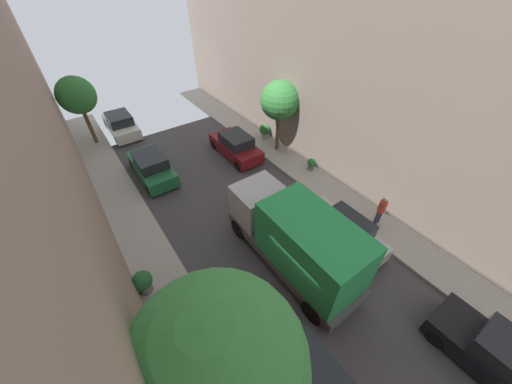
{
  "coord_description": "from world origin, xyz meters",
  "views": [
    {
      "loc": [
        -5.45,
        -3.86,
        10.5
      ],
      "look_at": [
        1.21,
        5.42,
        0.5
      ],
      "focal_mm": 19.3,
      "sensor_mm": 36.0,
      "label": 1
    }
  ],
  "objects_px": {
    "potted_plant_0": "(312,164)",
    "delivery_truck": "(296,238)",
    "parked_car_right_2": "(342,231)",
    "pedestrian": "(381,210)",
    "potted_plant_1": "(265,130)",
    "street_tree_0": "(77,96)",
    "street_tree_1": "(280,101)",
    "parked_car_right_1": "(504,361)",
    "parked_car_left_3": "(152,167)",
    "parked_car_left_4": "(121,125)",
    "potted_plant_2": "(143,282)",
    "parked_car_right_3": "(236,146)",
    "lamp_post": "(231,354)",
    "street_tree_2": "(217,365)",
    "parked_car_left_2": "(305,376)"
  },
  "relations": [
    {
      "from": "potted_plant_0",
      "to": "delivery_truck",
      "type": "bearing_deg",
      "value": -140.59
    },
    {
      "from": "parked_car_right_2",
      "to": "pedestrian",
      "type": "bearing_deg",
      "value": -8.17
    },
    {
      "from": "delivery_truck",
      "to": "potted_plant_1",
      "type": "xyz_separation_m",
      "value": [
        5.54,
        9.41,
        -1.07
      ]
    },
    {
      "from": "street_tree_0",
      "to": "street_tree_1",
      "type": "bearing_deg",
      "value": -39.69
    },
    {
      "from": "pedestrian",
      "to": "street_tree_1",
      "type": "xyz_separation_m",
      "value": [
        0.29,
        8.33,
        2.53
      ]
    },
    {
      "from": "parked_car_right_1",
      "to": "potted_plant_1",
      "type": "xyz_separation_m",
      "value": [
        2.84,
        16.37,
        -0.0
      ]
    },
    {
      "from": "parked_car_left_3",
      "to": "delivery_truck",
      "type": "distance_m",
      "value": 10.22
    },
    {
      "from": "parked_car_left_4",
      "to": "street_tree_0",
      "type": "bearing_deg",
      "value": -167.15
    },
    {
      "from": "parked_car_left_4",
      "to": "potted_plant_1",
      "type": "xyz_separation_m",
      "value": [
        8.24,
        -6.99,
        -0.0
      ]
    },
    {
      "from": "pedestrian",
      "to": "potted_plant_2",
      "type": "bearing_deg",
      "value": 163.67
    },
    {
      "from": "parked_car_left_3",
      "to": "pedestrian",
      "type": "height_order",
      "value": "pedestrian"
    },
    {
      "from": "parked_car_right_3",
      "to": "delivery_truck",
      "type": "relative_size",
      "value": 0.64
    },
    {
      "from": "parked_car_left_4",
      "to": "lamp_post",
      "type": "bearing_deg",
      "value": -95.68
    },
    {
      "from": "pedestrian",
      "to": "street_tree_2",
      "type": "distance_m",
      "value": 11.05
    },
    {
      "from": "parked_car_left_2",
      "to": "parked_car_right_3",
      "type": "relative_size",
      "value": 1.0
    },
    {
      "from": "pedestrian",
      "to": "street_tree_0",
      "type": "bearing_deg",
      "value": 120.27
    },
    {
      "from": "parked_car_left_4",
      "to": "street_tree_2",
      "type": "bearing_deg",
      "value": -96.92
    },
    {
      "from": "pedestrian",
      "to": "street_tree_0",
      "type": "distance_m",
      "value": 19.41
    },
    {
      "from": "pedestrian",
      "to": "parked_car_right_2",
      "type": "bearing_deg",
      "value": 171.83
    },
    {
      "from": "parked_car_right_3",
      "to": "parked_car_left_3",
      "type": "bearing_deg",
      "value": 170.08
    },
    {
      "from": "parked_car_right_2",
      "to": "pedestrian",
      "type": "relative_size",
      "value": 2.44
    },
    {
      "from": "lamp_post",
      "to": "parked_car_left_4",
      "type": "bearing_deg",
      "value": 84.32
    },
    {
      "from": "parked_car_left_3",
      "to": "potted_plant_0",
      "type": "height_order",
      "value": "parked_car_left_3"
    },
    {
      "from": "potted_plant_1",
      "to": "potted_plant_2",
      "type": "relative_size",
      "value": 0.94
    },
    {
      "from": "pedestrian",
      "to": "street_tree_0",
      "type": "height_order",
      "value": "street_tree_0"
    },
    {
      "from": "parked_car_left_4",
      "to": "street_tree_0",
      "type": "xyz_separation_m",
      "value": [
        -2.0,
        -0.46,
        2.83
      ]
    },
    {
      "from": "parked_car_left_2",
      "to": "street_tree_2",
      "type": "bearing_deg",
      "value": 168.11
    },
    {
      "from": "parked_car_right_1",
      "to": "street_tree_0",
      "type": "bearing_deg",
      "value": 107.91
    },
    {
      "from": "parked_car_right_2",
      "to": "parked_car_right_3",
      "type": "bearing_deg",
      "value": 90.0
    },
    {
      "from": "parked_car_right_3",
      "to": "street_tree_0",
      "type": "xyz_separation_m",
      "value": [
        -7.4,
        7.08,
        2.83
      ]
    },
    {
      "from": "parked_car_right_1",
      "to": "potted_plant_2",
      "type": "relative_size",
      "value": 3.84
    },
    {
      "from": "parked_car_right_1",
      "to": "potted_plant_0",
      "type": "xyz_separation_m",
      "value": [
        2.83,
        11.5,
        -0.14
      ]
    },
    {
      "from": "pedestrian",
      "to": "street_tree_2",
      "type": "relative_size",
      "value": 0.26
    },
    {
      "from": "street_tree_0",
      "to": "street_tree_2",
      "type": "bearing_deg",
      "value": -91.08
    },
    {
      "from": "street_tree_2",
      "to": "potted_plant_2",
      "type": "distance_m",
      "value": 6.98
    },
    {
      "from": "parked_car_right_3",
      "to": "street_tree_1",
      "type": "bearing_deg",
      "value": -25.02
    },
    {
      "from": "parked_car_left_4",
      "to": "potted_plant_1",
      "type": "height_order",
      "value": "parked_car_left_4"
    },
    {
      "from": "parked_car_left_2",
      "to": "parked_car_left_4",
      "type": "distance_m",
      "value": 19.98
    },
    {
      "from": "street_tree_0",
      "to": "parked_car_left_2",
      "type": "bearing_deg",
      "value": -84.14
    },
    {
      "from": "potted_plant_2",
      "to": "parked_car_right_2",
      "type": "bearing_deg",
      "value": -18.47
    },
    {
      "from": "street_tree_0",
      "to": "potted_plant_0",
      "type": "xyz_separation_m",
      "value": [
        10.23,
        -11.4,
        -2.97
      ]
    },
    {
      "from": "street_tree_1",
      "to": "street_tree_2",
      "type": "bearing_deg",
      "value": -133.97
    },
    {
      "from": "parked_car_left_3",
      "to": "pedestrian",
      "type": "distance_m",
      "value": 13.02
    },
    {
      "from": "parked_car_right_2",
      "to": "pedestrian",
      "type": "distance_m",
      "value": 2.35
    },
    {
      "from": "parked_car_left_2",
      "to": "lamp_post",
      "type": "relative_size",
      "value": 0.78
    },
    {
      "from": "parked_car_left_3",
      "to": "potted_plant_0",
      "type": "relative_size",
      "value": 5.4
    },
    {
      "from": "pedestrian",
      "to": "potted_plant_0",
      "type": "relative_size",
      "value": 2.21
    },
    {
      "from": "potted_plant_1",
      "to": "parked_car_right_1",
      "type": "bearing_deg",
      "value": -99.86
    },
    {
      "from": "delivery_truck",
      "to": "street_tree_1",
      "type": "bearing_deg",
      "value": 55.32
    },
    {
      "from": "parked_car_left_3",
      "to": "potted_plant_1",
      "type": "xyz_separation_m",
      "value": [
        8.24,
        -0.39,
        -0.0
      ]
    }
  ]
}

